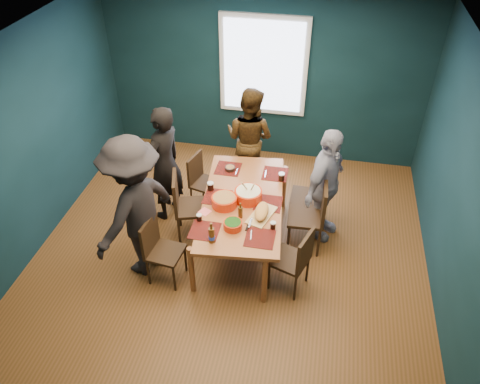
# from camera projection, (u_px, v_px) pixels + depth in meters

# --- Properties ---
(room) EXTENTS (5.01, 5.01, 2.71)m
(room) POSITION_uv_depth(u_px,v_px,m) (234.00, 154.00, 5.50)
(room) COLOR brown
(room) RESTS_ON ground
(dining_table) EXTENTS (1.17, 2.04, 0.74)m
(dining_table) POSITION_uv_depth(u_px,v_px,m) (243.00, 205.00, 5.86)
(dining_table) COLOR #97512D
(dining_table) RESTS_ON floor
(chair_left_far) EXTENTS (0.46, 0.46, 0.83)m
(chair_left_far) POSITION_uv_depth(u_px,v_px,m) (201.00, 178.00, 6.63)
(chair_left_far) COLOR black
(chair_left_far) RESTS_ON floor
(chair_left_mid) EXTENTS (0.54, 0.54, 0.97)m
(chair_left_mid) POSITION_uv_depth(u_px,v_px,m) (185.00, 202.00, 6.07)
(chair_left_mid) COLOR black
(chair_left_mid) RESTS_ON floor
(chair_left_near) EXTENTS (0.44, 0.44, 0.87)m
(chair_left_near) POSITION_uv_depth(u_px,v_px,m) (158.00, 246.00, 5.51)
(chair_left_near) COLOR black
(chair_left_near) RESTS_ON floor
(chair_right_far) EXTENTS (0.42, 0.42, 0.90)m
(chair_right_far) POSITION_uv_depth(u_px,v_px,m) (313.00, 192.00, 6.30)
(chair_right_far) COLOR black
(chair_right_far) RESTS_ON floor
(chair_right_mid) EXTENTS (0.47, 0.47, 1.00)m
(chair_right_mid) POSITION_uv_depth(u_px,v_px,m) (314.00, 212.00, 5.89)
(chair_right_mid) COLOR black
(chair_right_mid) RESTS_ON floor
(chair_right_near) EXTENTS (0.51, 0.51, 0.88)m
(chair_right_near) POSITION_uv_depth(u_px,v_px,m) (297.00, 257.00, 5.35)
(chair_right_near) COLOR black
(chair_right_near) RESTS_ON floor
(person_far_left) EXTENTS (0.61, 0.72, 1.68)m
(person_far_left) POSITION_uv_depth(u_px,v_px,m) (164.00, 164.00, 6.27)
(person_far_left) COLOR black
(person_far_left) RESTS_ON floor
(person_back) EXTENTS (0.93, 0.82, 1.59)m
(person_back) POSITION_uv_depth(u_px,v_px,m) (250.00, 138.00, 6.88)
(person_back) COLOR black
(person_back) RESTS_ON floor
(person_right) EXTENTS (0.74, 1.02, 1.61)m
(person_right) POSITION_uv_depth(u_px,v_px,m) (325.00, 186.00, 5.95)
(person_right) COLOR white
(person_right) RESTS_ON floor
(person_near_left) EXTENTS (1.10, 1.37, 1.86)m
(person_near_left) POSITION_uv_depth(u_px,v_px,m) (136.00, 209.00, 5.39)
(person_near_left) COLOR black
(person_near_left) RESTS_ON floor
(bowl_salad) EXTENTS (0.31, 0.31, 0.13)m
(bowl_salad) POSITION_uv_depth(u_px,v_px,m) (224.00, 201.00, 5.69)
(bowl_salad) COLOR red
(bowl_salad) RESTS_ON dining_table
(bowl_dumpling) EXTENTS (0.34, 0.34, 0.32)m
(bowl_dumpling) POSITION_uv_depth(u_px,v_px,m) (248.00, 195.00, 5.78)
(bowl_dumpling) COLOR red
(bowl_dumpling) RESTS_ON dining_table
(bowl_herbs) EXTENTS (0.22, 0.22, 0.10)m
(bowl_herbs) POSITION_uv_depth(u_px,v_px,m) (233.00, 225.00, 5.38)
(bowl_herbs) COLOR red
(bowl_herbs) RESTS_ON dining_table
(cutting_board) EXTENTS (0.35, 0.57, 0.12)m
(cutting_board) POSITION_uv_depth(u_px,v_px,m) (262.00, 212.00, 5.55)
(cutting_board) COLOR tan
(cutting_board) RESTS_ON dining_table
(small_bowl) EXTENTS (0.14, 0.14, 0.06)m
(small_bowl) POSITION_uv_depth(u_px,v_px,m) (230.00, 168.00, 6.31)
(small_bowl) COLOR black
(small_bowl) RESTS_ON dining_table
(beer_bottle_a) EXTENTS (0.07, 0.07, 0.27)m
(beer_bottle_a) POSITION_uv_depth(u_px,v_px,m) (212.00, 235.00, 5.17)
(beer_bottle_a) COLOR #42260B
(beer_bottle_a) RESTS_ON dining_table
(beer_bottle_b) EXTENTS (0.06, 0.06, 0.21)m
(beer_bottle_b) POSITION_uv_depth(u_px,v_px,m) (240.00, 212.00, 5.51)
(beer_bottle_b) COLOR #42260B
(beer_bottle_b) RESTS_ON dining_table
(cola_glass_a) EXTENTS (0.07, 0.07, 0.09)m
(cola_glass_a) POSITION_uv_depth(u_px,v_px,m) (199.00, 217.00, 5.48)
(cola_glass_a) COLOR black
(cola_glass_a) RESTS_ON dining_table
(cola_glass_b) EXTENTS (0.07, 0.07, 0.09)m
(cola_glass_b) POSITION_uv_depth(u_px,v_px,m) (273.00, 225.00, 5.37)
(cola_glass_b) COLOR black
(cola_glass_b) RESTS_ON dining_table
(cola_glass_c) EXTENTS (0.08, 0.08, 0.11)m
(cola_glass_c) POSITION_uv_depth(u_px,v_px,m) (282.00, 177.00, 6.11)
(cola_glass_c) COLOR black
(cola_glass_c) RESTS_ON dining_table
(cola_glass_d) EXTENTS (0.08, 0.08, 0.12)m
(cola_glass_d) POSITION_uv_depth(u_px,v_px,m) (210.00, 186.00, 5.94)
(cola_glass_d) COLOR black
(cola_glass_d) RESTS_ON dining_table
(napkin_a) EXTENTS (0.20, 0.20, 0.00)m
(napkin_a) POSITION_uv_depth(u_px,v_px,m) (270.00, 200.00, 5.82)
(napkin_a) COLOR #F3666B
(napkin_a) RESTS_ON dining_table
(napkin_b) EXTENTS (0.17, 0.17, 0.00)m
(napkin_b) POSITION_uv_depth(u_px,v_px,m) (205.00, 212.00, 5.64)
(napkin_b) COLOR #F3666B
(napkin_b) RESTS_ON dining_table
(napkin_c) EXTENTS (0.15, 0.15, 0.00)m
(napkin_c) POSITION_uv_depth(u_px,v_px,m) (264.00, 242.00, 5.22)
(napkin_c) COLOR #F3666B
(napkin_c) RESTS_ON dining_table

